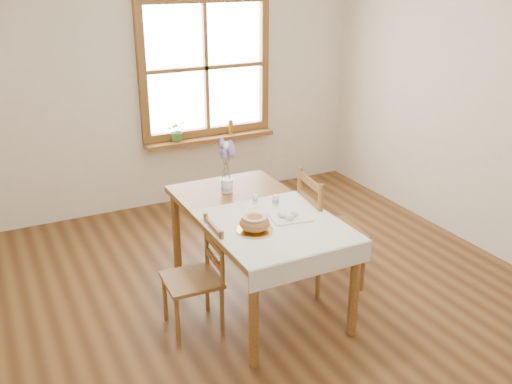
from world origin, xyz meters
The scene contains 18 objects.
ground centered at (0.00, 0.00, 0.00)m, with size 5.00×5.00×0.00m, color brown.
room_walls centered at (0.00, 0.00, 1.71)m, with size 4.60×5.10×2.65m.
window centered at (0.50, 2.47, 1.45)m, with size 1.46×0.08×1.46m.
window_sill centered at (0.50, 2.40, 0.69)m, with size 1.46×0.20×0.05m.
dining_table centered at (0.00, 0.30, 0.66)m, with size 0.90×1.60×0.75m.
table_linen centered at (0.00, 0.00, 0.76)m, with size 0.91×0.99×0.01m, color white.
chair_left centered at (-0.59, 0.14, 0.41)m, with size 0.38×0.40×0.82m, color olive, non-canonical shape.
chair_right centered at (0.64, 0.23, 0.49)m, with size 0.45×0.48×0.97m, color olive, non-canonical shape.
bread_plate centered at (-0.18, -0.03, 0.77)m, with size 0.25×0.25×0.01m, color white.
bread_loaf centered at (-0.18, -0.03, 0.83)m, with size 0.21×0.21×0.12m, color #AF773E.
egg_napkin centered at (0.15, 0.05, 0.77)m, with size 0.28×0.24×0.01m, color white.
eggs centered at (0.15, 0.05, 0.80)m, with size 0.22×0.19×0.05m, color white, non-canonical shape.
salt_shaker centered at (0.05, 0.41, 0.80)m, with size 0.04×0.04×0.08m, color white.
pepper_shaker centered at (0.16, 0.29, 0.81)m, with size 0.05×0.05×0.10m, color white.
flower_vase centered at (-0.05, 0.73, 0.80)m, with size 0.10×0.10×0.11m, color white.
lavender_bouquet centered at (-0.05, 0.73, 1.02)m, with size 0.17×0.17×0.32m, color #7661AD, non-canonical shape.
potted_plant centered at (0.13, 2.40, 0.80)m, with size 0.20×0.22×0.17m, color #377D32.
amber_bottle centered at (0.75, 2.40, 0.79)m, with size 0.06×0.06×0.16m, color #A36A1E.
Camera 1 is at (-1.77, -3.19, 2.46)m, focal length 40.00 mm.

